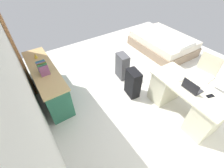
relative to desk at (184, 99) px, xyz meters
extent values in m
plane|color=silver|center=(1.05, -0.04, -0.39)|extent=(6.00, 6.00, 0.00)
cube|color=silver|center=(1.05, 2.46, 0.99)|extent=(4.35, 0.10, 2.76)
cube|color=#936038|center=(2.67, 2.38, 0.63)|extent=(0.88, 0.05, 2.04)
cube|color=beige|center=(0.00, 0.00, 0.34)|extent=(1.47, 0.73, 0.04)
cube|color=beige|center=(-0.49, 0.02, -0.03)|extent=(0.43, 0.61, 0.71)
cube|color=beige|center=(0.49, -0.02, -0.03)|extent=(0.43, 0.61, 0.71)
cylinder|color=black|center=(0.20, -0.81, -0.37)|extent=(0.52, 0.52, 0.04)
cylinder|color=black|center=(0.20, -0.81, -0.18)|extent=(0.06, 0.06, 0.42)
cube|color=beige|center=(0.20, -0.81, 0.07)|extent=(0.50, 0.50, 0.08)
cube|color=beige|center=(0.22, -1.01, 0.33)|extent=(0.44, 0.10, 0.44)
cube|color=#28664C|center=(2.03, 2.08, -0.03)|extent=(1.76, 0.44, 0.72)
cube|color=tan|center=(2.03, 2.08, 0.36)|extent=(1.80, 0.48, 0.04)
cube|color=#225641|center=(1.63, 1.85, -0.19)|extent=(0.67, 0.01, 0.25)
cube|color=#225641|center=(2.42, 1.85, -0.19)|extent=(0.67, 0.01, 0.25)
cube|color=gray|center=(2.02, -1.63, -0.25)|extent=(1.95, 1.46, 0.28)
cube|color=silver|center=(2.02, -1.63, -0.01)|extent=(1.88, 1.40, 0.20)
cube|color=white|center=(1.35, -1.61, 0.14)|extent=(0.50, 0.70, 0.10)
cube|color=black|center=(0.98, 0.50, -0.06)|extent=(0.39, 0.27, 0.66)
cube|color=#4C4C51|center=(1.63, 0.31, -0.06)|extent=(0.39, 0.27, 0.66)
cube|color=#333338|center=(-0.05, 0.03, 0.36)|extent=(0.32, 0.23, 0.02)
cube|color=black|center=(-0.05, 0.14, 0.47)|extent=(0.31, 0.03, 0.19)
ellipsoid|color=white|center=(0.21, 0.02, 0.37)|extent=(0.06, 0.10, 0.03)
cube|color=black|center=(-0.33, -0.06, 0.36)|extent=(0.10, 0.15, 0.01)
cube|color=#864A74|center=(1.76, 2.08, 0.48)|extent=(0.04, 0.17, 0.20)
cube|color=#2E683F|center=(1.80, 2.08, 0.49)|extent=(0.03, 0.17, 0.23)
cube|color=brown|center=(1.84, 2.08, 0.50)|extent=(0.03, 0.17, 0.24)
cube|color=#693F95|center=(1.88, 2.08, 0.49)|extent=(0.04, 0.17, 0.23)
cube|color=#206B7B|center=(1.92, 2.08, 0.49)|extent=(0.03, 0.17, 0.23)
cube|color=navy|center=(1.96, 2.08, 0.49)|extent=(0.03, 0.17, 0.22)
cone|color=gold|center=(2.49, 2.08, 0.43)|extent=(0.08, 0.08, 0.11)
camera|label=1|loc=(-0.87, 2.31, 2.28)|focal=24.62mm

